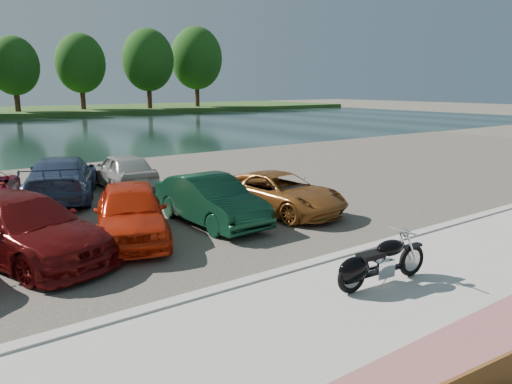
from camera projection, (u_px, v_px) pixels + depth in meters
ground at (418, 284)px, 10.15m from camera, size 200.00×200.00×0.00m
promenade at (463, 299)px, 9.35m from camera, size 60.00×6.00×0.10m
kerb at (346, 255)px, 11.70m from camera, size 60.00×0.30×0.14m
parking_lot at (170, 192)px, 18.78m from camera, size 60.00×18.00×0.04m
river at (10, 134)px, 41.56m from camera, size 120.00×40.00×0.00m
motorcycle at (375, 264)px, 9.71m from camera, size 2.33×0.75×1.05m
car_3 at (24, 228)px, 11.35m from camera, size 3.60×5.51×1.48m
car_4 at (131, 212)px, 12.82m from camera, size 3.17×4.70×1.49m
car_5 at (211, 200)px, 14.34m from camera, size 1.53×4.24×1.39m
car_6 at (279, 193)px, 15.61m from camera, size 2.72×4.78×1.26m
car_11 at (62, 178)px, 17.38m from camera, size 3.95×5.74×1.54m
car_12 at (123, 171)px, 19.23m from camera, size 1.97×4.28×1.42m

